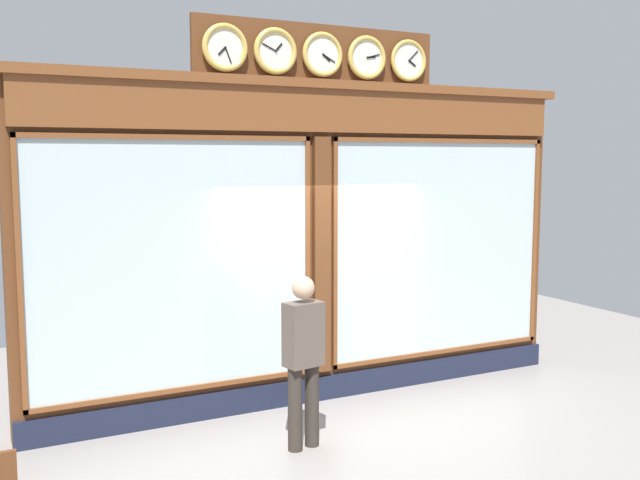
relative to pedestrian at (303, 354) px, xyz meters
name	(u,v)px	position (x,y,z in m)	size (l,w,h in m)	color
shop_facade	(315,238)	(-0.79, -1.33, 0.95)	(6.77, 0.42, 4.28)	#5B3319
pedestrian	(303,354)	(0.00, 0.00, 0.00)	(0.39, 0.28, 1.69)	#312A24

